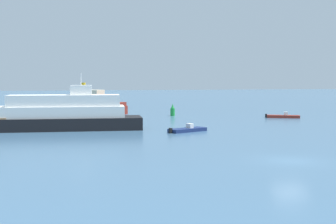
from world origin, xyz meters
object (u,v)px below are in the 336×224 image
white_riverboat (62,115)px  channel_buoy_green (173,111)px  fishing_skiff (283,116)px  small_motorboat (187,130)px  tugboat (93,106)px

white_riverboat → channel_buoy_green: white_riverboat is taller
fishing_skiff → small_motorboat: bearing=-142.4°
white_riverboat → channel_buoy_green: (16.91, 16.62, -0.95)m
white_riverboat → small_motorboat: 14.61m
white_riverboat → fishing_skiff: white_riverboat is taller
fishing_skiff → channel_buoy_green: bearing=154.9°
fishing_skiff → tugboat: bearing=152.5°
fishing_skiff → tugboat: (-27.40, 14.29, 1.11)m
small_motorboat → tugboat: (-8.78, 28.61, 1.12)m
fishing_skiff → channel_buoy_green: size_ratio=2.61×
small_motorboat → tugboat: 29.95m
white_riverboat → channel_buoy_green: bearing=44.5°
tugboat → channel_buoy_green: (12.02, -7.07, -0.53)m
white_riverboat → fishing_skiff: 33.67m
small_motorboat → channel_buoy_green: 21.78m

